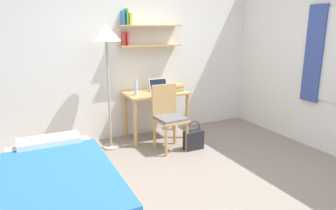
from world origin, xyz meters
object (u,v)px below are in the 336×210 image
Objects in this scene: laptop at (159,88)px; book_stack at (176,88)px; water_bottle at (136,88)px; handbag at (193,139)px; desk_chair at (168,115)px; bed at (60,193)px; standing_lamp at (106,40)px; desk at (156,101)px.

laptop reaches higher than book_stack.
water_bottle is at bearing -163.98° from laptop.
laptop is 1.00m from handbag.
book_stack is at bearing 51.90° from desk_chair.
water_bottle is at bearing 126.05° from desk_chair.
book_stack is (0.25, -0.10, -0.00)m from laptop.
book_stack is 0.58× the size of handbag.
desk_chair reaches higher than bed.
standing_lamp is 0.82m from water_bottle.
standing_lamp is at bearing -168.95° from laptop.
desk is at bearing 86.86° from desk_chair.
desk is 0.50m from desk_chair.
laptop is at bearing 158.90° from book_stack.
desk is 3.06× the size of laptop.
bed is 1.05× the size of standing_lamp.
handbag is at bearing -94.60° from book_stack.
desk_chair is 1.34m from standing_lamp.
desk_chair is 0.51m from handbag.
desk_chair is (1.63, 1.05, 0.27)m from bed.
desk is at bearing 7.49° from standing_lamp.
standing_lamp is at bearing -174.22° from water_bottle.
book_stack is (1.99, 1.52, 0.55)m from bed.
laptop is at bearing 11.05° from standing_lamp.
standing_lamp is 7.18× the size of book_stack.
book_stack reaches higher than desk.
bed is at bearing -131.33° from water_bottle.
standing_lamp is 5.60× the size of laptop.
desk is 4.24× the size of water_bottle.
bed is at bearing -155.94° from handbag.
laptop is 0.27m from book_stack.
water_bottle reaches higher than laptop.
desk is 3.92× the size of book_stack.
standing_lamp is (-0.74, 0.39, 1.04)m from desk_chair.
handbag is (-0.05, -0.65, -0.64)m from book_stack.
standing_lamp reaches higher than book_stack.
bed is 1.99× the size of desk_chair.
handbag is at bearing -28.88° from standing_lamp.
standing_lamp is (-0.77, -0.10, 0.96)m from desk.
book_stack is 0.91m from handbag.
water_bottle is (-0.34, -0.06, 0.26)m from desk.
bed is at bearing -136.92° from desk.
laptop is 0.74× the size of handbag.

